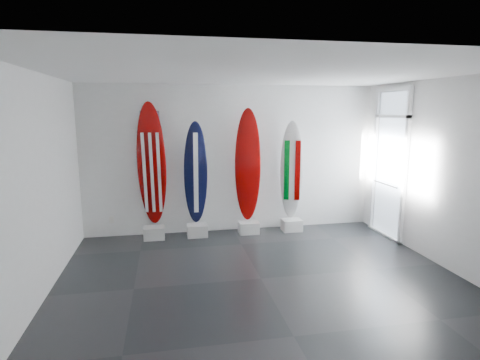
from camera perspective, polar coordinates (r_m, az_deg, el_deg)
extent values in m
plane|color=black|center=(6.03, 3.07, -14.24)|extent=(6.00, 6.00, 0.00)
plane|color=white|center=(5.51, 3.38, 15.44)|extent=(6.00, 6.00, 0.00)
plane|color=white|center=(8.00, -1.11, 3.07)|extent=(6.00, 0.00, 6.00)
plane|color=white|center=(3.28, 13.93, -7.77)|extent=(6.00, 0.00, 6.00)
plane|color=white|center=(5.67, -27.69, -1.09)|extent=(0.00, 5.00, 5.00)
plane|color=white|center=(6.94, 28.02, 0.76)|extent=(0.00, 5.00, 5.00)
cube|color=silver|center=(7.88, -12.47, -7.58)|extent=(0.40, 0.30, 0.24)
ellipsoid|color=#7A0302|center=(7.68, -12.83, 2.12)|extent=(0.59, 0.47, 2.43)
cube|color=silver|center=(7.89, -6.29, -7.36)|extent=(0.40, 0.30, 0.24)
ellipsoid|color=black|center=(7.73, -6.51, 0.98)|extent=(0.47, 0.25, 2.06)
cube|color=silver|center=(8.04, 1.27, -6.98)|extent=(0.40, 0.30, 0.24)
ellipsoid|color=#7A0302|center=(7.85, 1.16, 2.12)|extent=(0.55, 0.30, 2.30)
cube|color=silver|center=(8.27, 7.59, -6.57)|extent=(0.40, 0.30, 0.24)
ellipsoid|color=silver|center=(8.11, 7.55, 1.40)|extent=(0.50, 0.33, 2.05)
cube|color=silver|center=(8.17, -18.33, -5.54)|extent=(0.09, 0.02, 0.13)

